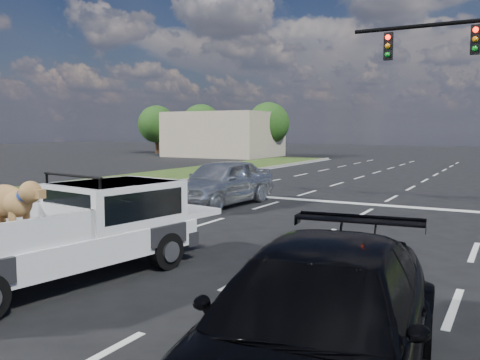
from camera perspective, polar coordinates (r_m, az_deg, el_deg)
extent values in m
plane|color=black|center=(10.37, -7.78, -9.32)|extent=(160.00, 160.00, 0.00)
cube|color=silver|center=(18.18, -9.85, -2.85)|extent=(0.12, 60.00, 0.01)
cube|color=silver|center=(16.25, -0.13, -3.78)|extent=(0.12, 60.00, 0.01)
cube|color=silver|center=(14.91, 11.78, -4.76)|extent=(0.12, 60.00, 0.01)
cube|color=silver|center=(14.31, 25.37, -5.63)|extent=(0.12, 60.00, 0.01)
cube|color=silver|center=(20.56, -17.62, -2.05)|extent=(0.15, 60.00, 0.01)
cube|color=silver|center=(19.19, 10.27, -2.41)|extent=(17.00, 0.45, 0.01)
cube|color=#254314|center=(22.58, -22.36, -1.43)|extent=(5.00, 60.00, 0.10)
cube|color=gray|center=(20.74, -18.10, -1.82)|extent=(0.15, 60.00, 0.14)
cube|color=black|center=(18.82, 24.93, 14.10)|extent=(0.30, 0.18, 0.95)
sphere|color=#FF1A07|center=(18.76, 24.95, 15.05)|extent=(0.18, 0.18, 0.18)
cube|color=black|center=(19.23, 16.32, 14.20)|extent=(0.30, 0.18, 0.95)
sphere|color=#FF1A07|center=(19.17, 16.27, 15.14)|extent=(0.18, 0.18, 0.18)
cube|color=tan|center=(51.14, -1.83, 5.14)|extent=(10.00, 8.00, 4.40)
cylinder|color=#332114|center=(58.46, -9.31, 4.04)|extent=(0.44, 0.44, 2.16)
sphere|color=#1A3C10|center=(58.44, -9.34, 6.21)|extent=(4.20, 4.20, 4.20)
cylinder|color=#332114|center=(54.97, -4.36, 4.00)|extent=(0.44, 0.44, 2.16)
sphere|color=#1A3C10|center=(54.95, -4.38, 6.31)|extent=(4.20, 4.20, 4.20)
cylinder|color=#332114|center=(51.05, 3.20, 3.88)|extent=(0.44, 0.44, 2.16)
sphere|color=#1A3C10|center=(51.02, 3.22, 6.37)|extent=(4.20, 4.20, 4.20)
cylinder|color=black|center=(11.16, -14.22, -6.48)|extent=(0.37, 0.75, 0.72)
cylinder|color=black|center=(9.95, -8.34, -7.85)|extent=(0.37, 0.75, 0.72)
cube|color=white|center=(9.50, -19.32, -7.14)|extent=(2.56, 5.22, 0.49)
cube|color=white|center=(10.05, -13.80, -2.51)|extent=(2.06, 2.42, 0.81)
cube|color=black|center=(9.43, -18.91, -3.01)|extent=(1.45, 0.26, 0.58)
cylinder|color=black|center=(9.44, -18.37, 0.47)|extent=(1.68, 0.32, 0.05)
cube|color=white|center=(8.17, -22.93, -5.81)|extent=(0.46, 2.39, 0.49)
imported|color=silver|center=(18.01, -2.11, -0.23)|extent=(2.26, 4.96, 1.65)
imported|color=black|center=(5.22, 8.58, -15.92)|extent=(2.69, 5.44, 1.52)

